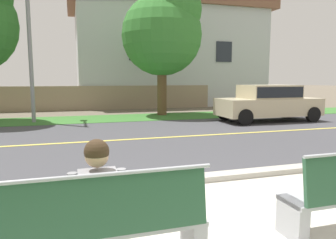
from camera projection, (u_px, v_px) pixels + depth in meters
ground_plane at (126, 131)px, 10.73m from camera, size 140.00×140.00×0.00m
sidewalk_pavement at (236, 238)px, 3.52m from camera, size 44.00×3.60×0.01m
curb_edge at (180, 180)px, 5.36m from camera, size 44.00×0.30×0.11m
street_asphalt at (134, 139)px, 9.30m from camera, size 52.00×8.00×0.01m
road_centre_line at (134, 139)px, 9.30m from camera, size 48.00×0.14×0.01m
far_verge_grass at (112, 118)px, 14.30m from camera, size 48.00×2.80×0.02m
bench_left at (97, 228)px, 2.78m from camera, size 2.03×0.48×1.01m
seated_person_grey at (97, 198)px, 2.92m from camera, size 0.52×0.68×1.25m
car_beige_near at (268, 101)px, 13.29m from camera, size 4.30×1.86×1.54m
streetlamp at (29, 14)px, 12.60m from camera, size 0.24×2.10×7.75m
shade_tree_centre at (165, 29)px, 15.09m from camera, size 3.90×3.90×6.43m
garden_wall at (105, 98)px, 18.40m from camera, size 13.00×0.36×1.40m
house_across_street at (168, 54)px, 22.47m from camera, size 13.56×6.91×7.04m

